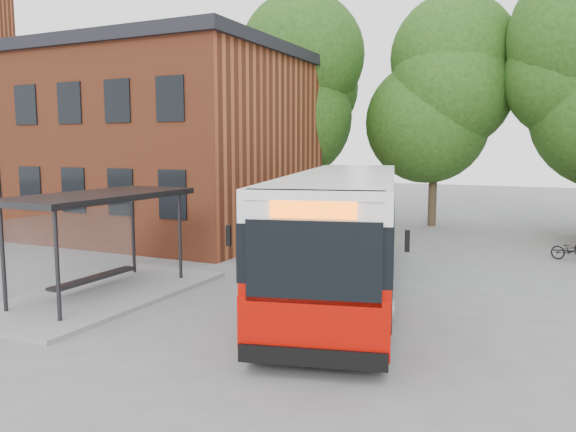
% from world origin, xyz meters
% --- Properties ---
extents(ground, '(100.00, 100.00, 0.00)m').
position_xyz_m(ground, '(0.00, 0.00, 0.00)').
color(ground, slate).
extents(station_building, '(18.40, 10.40, 8.50)m').
position_xyz_m(station_building, '(-13.00, 9.00, 4.25)').
color(station_building, brown).
rests_on(station_building, ground).
extents(bus_shelter, '(3.60, 7.00, 2.90)m').
position_xyz_m(bus_shelter, '(-4.50, -1.00, 1.45)').
color(bus_shelter, '#28282B').
rests_on(bus_shelter, ground).
extents(tree_0, '(7.92, 7.92, 11.00)m').
position_xyz_m(tree_0, '(-6.00, 16.00, 5.50)').
color(tree_0, '#1D4011').
rests_on(tree_0, ground).
extents(tree_1, '(7.92, 7.92, 10.40)m').
position_xyz_m(tree_1, '(1.00, 17.00, 5.20)').
color(tree_1, '#1D4011').
rests_on(tree_1, ground).
extents(city_bus, '(6.06, 13.58, 3.38)m').
position_xyz_m(city_bus, '(1.23, 2.67, 1.69)').
color(city_bus, '#AB0901').
rests_on(city_bus, ground).
extents(bicycle_0, '(1.60, 1.07, 0.79)m').
position_xyz_m(bicycle_0, '(7.37, 9.86, 0.40)').
color(bicycle_0, black).
rests_on(bicycle_0, ground).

